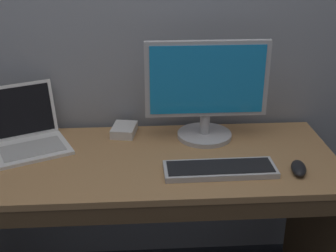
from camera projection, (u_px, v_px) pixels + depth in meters
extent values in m
cube|color=#A87A4C|center=(140.00, 161.00, 1.88)|extent=(1.63, 0.65, 0.03)
cube|color=brown|center=(315.00, 228.00, 2.08)|extent=(0.05, 0.59, 0.73)
cube|color=brown|center=(141.00, 213.00, 1.62)|extent=(1.57, 0.02, 0.07)
cube|color=white|center=(32.00, 149.00, 1.93)|extent=(0.37, 0.34, 0.01)
cube|color=#ACACAC|center=(32.00, 148.00, 1.92)|extent=(0.29, 0.24, 0.00)
cube|color=white|center=(21.00, 111.00, 2.00)|extent=(0.30, 0.18, 0.23)
cube|color=black|center=(21.00, 111.00, 2.00)|extent=(0.27, 0.16, 0.21)
cylinder|color=#B7B7BC|center=(204.00, 135.00, 2.05)|extent=(0.24, 0.24, 0.02)
cylinder|color=#B7B7BC|center=(205.00, 123.00, 2.03)|extent=(0.04, 0.04, 0.09)
cube|color=#B7B7BC|center=(207.00, 79.00, 1.93)|extent=(0.53, 0.03, 0.33)
cube|color=#198CD8|center=(207.00, 80.00, 1.92)|extent=(0.49, 0.00, 0.30)
cube|color=#BCBCC1|center=(220.00, 169.00, 1.76)|extent=(0.44, 0.15, 0.02)
cube|color=black|center=(220.00, 167.00, 1.76)|extent=(0.41, 0.12, 0.00)
ellipsoid|color=black|center=(299.00, 168.00, 1.76)|extent=(0.08, 0.13, 0.03)
cube|color=silver|center=(124.00, 130.00, 2.08)|extent=(0.13, 0.15, 0.04)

